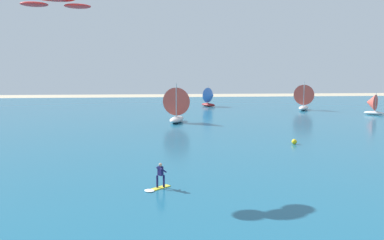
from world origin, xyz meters
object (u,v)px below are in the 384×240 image
kitesurfer (158,180)px  sailboat_anchored_offshore (305,97)px  sailboat_mid_right (372,104)px  marker_buoy (294,142)px  kite (56,3)px  sailboat_far_right (210,97)px  sailboat_trailing (178,104)px

kitesurfer → sailboat_anchored_offshore: bearing=59.5°
sailboat_mid_right → marker_buoy: size_ratio=7.19×
sailboat_anchored_offshore → sailboat_mid_right: (8.46, -8.24, -0.68)m
sailboat_mid_right → kite: bearing=-142.4°
kitesurfer → sailboat_far_right: (10.21, 53.27, 1.35)m
kitesurfer → kite: kite is taller
kitesurfer → marker_buoy: kitesurfer is taller
sailboat_mid_right → sailboat_trailing: size_ratio=0.68×
kitesurfer → sailboat_far_right: size_ratio=0.43×
kitesurfer → sailboat_trailing: (2.70, 31.51, 1.99)m
kite → sailboat_trailing: (9.92, 26.67, -9.87)m
sailboat_mid_right → kitesurfer: bearing=-133.3°
kitesurfer → sailboat_anchored_offshore: sailboat_anchored_offshore is taller
kite → sailboat_far_right: 52.53m
kite → sailboat_trailing: 30.12m
marker_buoy → kite: bearing=-157.1°
kite → sailboat_anchored_offshore: 54.43m
sailboat_mid_right → sailboat_trailing: bearing=-169.3°
sailboat_mid_right → sailboat_far_right: size_ratio=0.90×
kitesurfer → kite: (-7.21, 4.84, 11.86)m
kite → sailboat_mid_right: 54.94m
sailboat_anchored_offshore → sailboat_far_right: 18.38m
kite → sailboat_trailing: bearing=69.6°
sailboat_anchored_offshore → kitesurfer: bearing=-120.5°
sailboat_mid_right → sailboat_far_right: (-25.30, 15.59, 0.20)m
kite → sailboat_trailing: kite is taller
kitesurfer → sailboat_far_right: sailboat_far_right is taller
sailboat_trailing → sailboat_mid_right: bearing=10.7°
sailboat_trailing → marker_buoy: size_ratio=10.61×
sailboat_anchored_offshore → marker_buoy: sailboat_anchored_offshore is taller
sailboat_anchored_offshore → marker_buoy: bearing=-112.2°
marker_buoy → sailboat_far_right: bearing=95.4°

